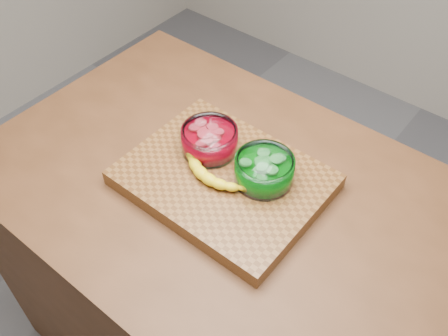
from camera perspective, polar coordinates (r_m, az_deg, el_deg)
The scene contains 5 objects.
counter at distance 1.55m, azimuth -0.00°, elevation -13.01°, with size 1.20×0.80×0.90m, color #4F2D17.
cutting_board at distance 1.17m, azimuth -0.00°, elevation -1.34°, with size 0.45×0.35×0.04m, color brown.
bowl_red at distance 1.19m, azimuth -1.66°, elevation 3.22°, with size 0.14×0.14×0.06m.
bowl_green at distance 1.13m, azimuth 4.62°, elevation -0.22°, with size 0.14×0.14×0.06m.
banana at distance 1.15m, azimuth -1.02°, elevation 0.15°, with size 0.23×0.13×0.03m, color yellow, non-canonical shape.
Camera 1 is at (0.49, -0.61, 1.79)m, focal length 40.00 mm.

